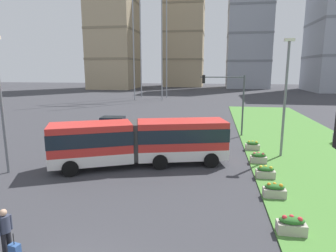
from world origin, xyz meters
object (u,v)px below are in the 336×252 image
Objects in this scene: articulated_bus at (141,142)px; flower_planter_1 at (291,225)px; rolling_suitcase at (15,252)px; flower_planter_5 at (252,145)px; streetlight_left at (1,100)px; traffic_light_far_right at (229,94)px; apartment_tower_centre at (250,9)px; car_maroon_sedan at (114,125)px; apartment_tower_westcentre at (184,21)px; flower_planter_3 at (265,172)px; streetlight_median at (285,94)px; flower_planter_2 at (274,190)px; apartment_tower_west at (113,17)px; pedestrian_crossing at (5,229)px; flower_planter_4 at (258,158)px.

articulated_bus is 10.82× the size of flower_planter_1.
rolling_suitcase reaches higher than flower_planter_1.
streetlight_left is at bearing -154.29° from flower_planter_5.
traffic_light_far_right is at bearing 95.85° from flower_planter_1.
apartment_tower_centre is at bearing 85.27° from flower_planter_1.
articulated_bus is at bearing 80.57° from rolling_suitcase.
streetlight_left is at bearing 128.71° from rolling_suitcase.
streetlight_left is (-15.93, -7.67, 4.19)m from flower_planter_5.
apartment_tower_centre is (21.50, 79.57, 26.17)m from car_maroon_sedan.
apartment_tower_westcentre is 24.45m from apartment_tower_centre.
apartment_tower_westcentre is (-15.32, 103.89, 24.15)m from flower_planter_1.
apartment_tower_centre is (23.36, -6.83, 2.35)m from apartment_tower_westcentre.
articulated_bus is 8.17m from flower_planter_3.
streetlight_median is at bearing 19.71° from articulated_bus.
flower_planter_3 is (0.00, 6.08, 0.00)m from flower_planter_1.
flower_planter_1 is 0.02× the size of apartment_tower_westcentre.
rolling_suitcase is at bearing -162.20° from flower_planter_1.
traffic_light_far_right is 7.55m from streetlight_median.
streetlight_left is at bearing 175.49° from flower_planter_2.
apartment_tower_west is at bearing 113.32° from flower_planter_1.
apartment_tower_west is at bearing 117.39° from streetlight_median.
pedestrian_crossing is at bearing -112.34° from traffic_light_far_right.
flower_planter_4 and flower_planter_5 have the same top height.
streetlight_median is at bearing -62.61° from apartment_tower_west.
flower_planter_1 is at bearing -16.19° from streetlight_left.
pedestrian_crossing reaches higher than flower_planter_5.
apartment_tower_westcentre is at bearing 163.69° from apartment_tower_centre.
apartment_tower_westcentre is at bearing 100.50° from streetlight_median.
articulated_bus is 2.63× the size of car_maroon_sedan.
articulated_bus is at bearing -85.64° from apartment_tower_westcentre.
traffic_light_far_right is (-1.79, 11.39, 3.67)m from flower_planter_3.
apartment_tower_westcentre is (-17.22, 92.97, 19.85)m from streetlight_median.
car_maroon_sedan is at bearing 127.59° from flower_planter_1.
pedestrian_crossing is 18.31m from flower_planter_5.
rolling_suitcase is 10.21m from flower_planter_1.
apartment_tower_west is 27.94m from apartment_tower_westcentre.
flower_planter_3 is 0.13× the size of streetlight_median.
apartment_tower_centre is (17.75, 100.18, 26.61)m from rolling_suitcase.
apartment_tower_centre reaches higher than streetlight_left.
streetlight_median is at bearing -35.81° from flower_planter_5.
articulated_bus reaches higher than flower_planter_5.
streetlight_left is at bearing -104.53° from apartment_tower_centre.
pedestrian_crossing is 18.74m from streetlight_median.
flower_planter_4 is (13.47, -8.53, -0.33)m from car_maroon_sedan.
streetlight_median reaches higher than traffic_light_far_right.
traffic_light_far_right is 80.40m from apartment_tower_west.
flower_planter_5 is (0.00, 3.34, 0.00)m from flower_planter_4.
streetlight_median is at bearing 19.46° from streetlight_left.
flower_planter_4 is (0.00, 5.59, 0.00)m from flower_planter_2.
rolling_suitcase is at bearing -72.88° from apartment_tower_west.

